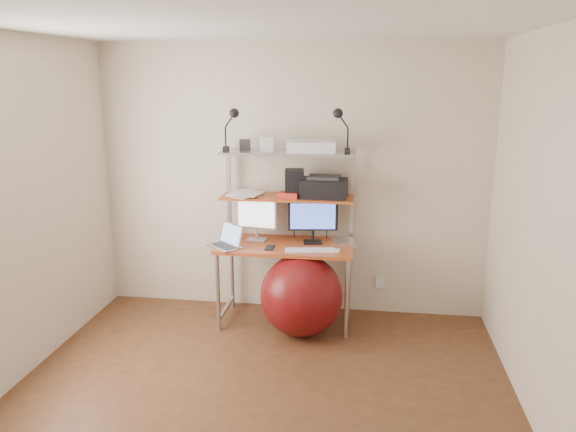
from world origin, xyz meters
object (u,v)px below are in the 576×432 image
Objects in this scene: monitor_black at (313,218)px; exercise_ball at (301,295)px; monitor_silver at (257,216)px; laptop at (228,242)px; printer at (324,187)px.

monitor_black is 0.62× the size of exercise_ball.
monitor_silver is 1.13× the size of laptop.
printer is 0.96m from exercise_ball.
laptop is (-0.73, -0.23, -0.18)m from monitor_black.
monitor_black is 0.29m from printer.
printer is (0.60, 0.03, 0.28)m from monitor_silver.
laptop is 0.90× the size of printer.
printer is at bearing 59.23° from laptop.
monitor_black reaches higher than monitor_silver.
printer is at bearing 9.95° from monitor_silver.
laptop is at bearing -170.11° from monitor_black.
monitor_black is at bearing -156.35° from printer.
monitor_black is 0.78m from laptop.
monitor_black is 0.69m from exercise_ball.
exercise_ball is at bearing -108.98° from monitor_black.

